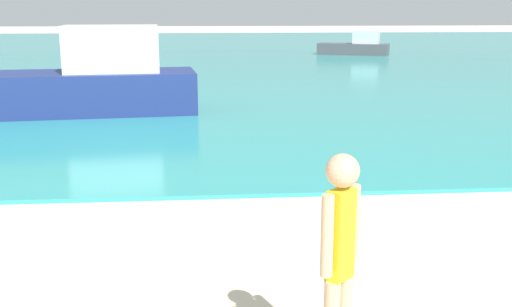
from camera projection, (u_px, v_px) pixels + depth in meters
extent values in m
cube|color=teal|center=(211.00, 51.00, 37.52)|extent=(160.00, 60.00, 0.06)
cube|color=yellow|center=(340.00, 235.00, 3.98)|extent=(0.22, 0.21, 0.61)
sphere|color=#DDAD84|center=(343.00, 171.00, 3.88)|extent=(0.22, 0.22, 0.22)
cylinder|color=#DDAD84|center=(327.00, 236.00, 3.86)|extent=(0.08, 0.08, 0.54)
cylinder|color=#DDAD84|center=(353.00, 224.00, 4.08)|extent=(0.08, 0.08, 0.54)
cube|color=navy|center=(67.00, 93.00, 14.94)|extent=(6.39, 2.59, 1.00)
cube|color=silver|center=(112.00, 49.00, 14.90)|extent=(2.37, 1.61, 1.12)
cube|color=#4C4C51|center=(353.00, 49.00, 34.36)|extent=(4.08, 2.70, 0.62)
cube|color=silver|center=(366.00, 37.00, 33.99)|extent=(1.64, 1.36, 0.70)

